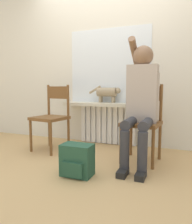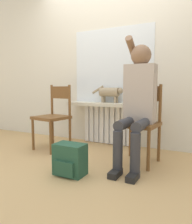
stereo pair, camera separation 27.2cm
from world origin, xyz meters
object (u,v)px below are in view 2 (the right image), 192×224
at_px(chair_right, 140,122).
at_px(cat, 110,92).
at_px(chair_left, 54,116).
at_px(backpack, 70,160).
at_px(person, 138,98).

bearing_deg(chair_right, cat, 144.19).
relative_size(chair_left, cat, 1.81).
distance_m(cat, backpack, 1.40).
relative_size(cat, backpack, 1.59).
bearing_deg(chair_right, chair_left, -174.32).
xyz_separation_m(chair_left, chair_right, (1.26, 0.00, 0.00)).
relative_size(chair_left, chair_right, 1.00).
bearing_deg(backpack, person, 48.85).
relative_size(chair_left, person, 0.63).
bearing_deg(chair_left, person, 4.66).
height_order(chair_right, person, person).
bearing_deg(cat, chair_left, -139.29).
height_order(chair_left, person, person).
bearing_deg(person, chair_left, 175.27).
xyz_separation_m(person, cat, (-0.62, 0.65, 0.04)).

